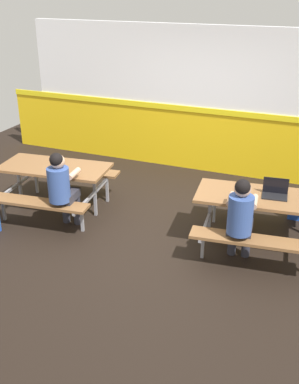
# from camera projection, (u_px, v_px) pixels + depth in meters

# --- Properties ---
(ground_plane) EXTENTS (10.00, 10.00, 0.02)m
(ground_plane) POSITION_uv_depth(u_px,v_px,m) (150.00, 227.00, 6.78)
(ground_plane) COLOR black
(accent_backdrop) EXTENTS (8.00, 0.14, 2.60)m
(accent_backdrop) POSITION_uv_depth(u_px,v_px,m) (201.00, 104.00, 8.32)
(accent_backdrop) COLOR yellow
(accent_backdrop) RESTS_ON ground
(picnic_table_left) EXTENTS (1.71, 1.72, 0.74)m
(picnic_table_left) POSITION_uv_depth(u_px,v_px,m) (55.00, 176.00, 7.01)
(picnic_table_left) COLOR brown
(picnic_table_left) RESTS_ON ground
(picnic_table_right) EXTENTS (1.71, 1.72, 0.74)m
(picnic_table_right) POSITION_uv_depth(u_px,v_px,m) (258.00, 207.00, 6.06)
(picnic_table_right) COLOR brown
(picnic_table_right) RESTS_ON ground
(student_nearer) EXTENTS (0.39, 0.54, 1.21)m
(student_nearer) POSITION_uv_depth(u_px,v_px,m) (62.00, 185.00, 6.37)
(student_nearer) COLOR #2D2D38
(student_nearer) RESTS_ON ground
(student_further) EXTENTS (0.39, 0.54, 1.21)m
(student_further) POSITION_uv_depth(u_px,v_px,m) (241.00, 215.00, 5.56)
(student_further) COLOR #2D2D38
(student_further) RESTS_ON ground
(laptop_dark) EXTENTS (0.34, 0.26, 0.22)m
(laptop_dark) POSITION_uv_depth(u_px,v_px,m) (275.00, 193.00, 5.96)
(laptop_dark) COLOR black
(laptop_dark) RESTS_ON picnic_table_right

